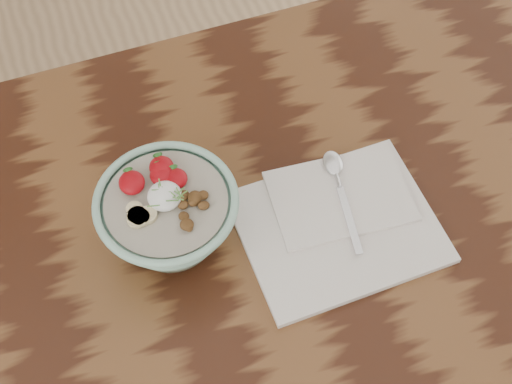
% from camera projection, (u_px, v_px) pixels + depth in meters
% --- Properties ---
extents(table, '(1.60, 0.90, 0.75)m').
position_uv_depth(table, '(316.00, 262.00, 1.12)').
color(table, '#34180D').
rests_on(table, ground).
extents(breakfast_bowl, '(0.20, 0.20, 0.13)m').
position_uv_depth(breakfast_bowl, '(169.00, 216.00, 0.98)').
color(breakfast_bowl, '#8FC0AA').
rests_on(breakfast_bowl, table).
extents(napkin, '(0.28, 0.24, 0.02)m').
position_uv_depth(napkin, '(339.00, 220.00, 1.04)').
color(napkin, silver).
rests_on(napkin, table).
extents(spoon, '(0.05, 0.18, 0.01)m').
position_uv_depth(spoon, '(337.00, 177.00, 1.07)').
color(spoon, silver).
rests_on(spoon, napkin).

